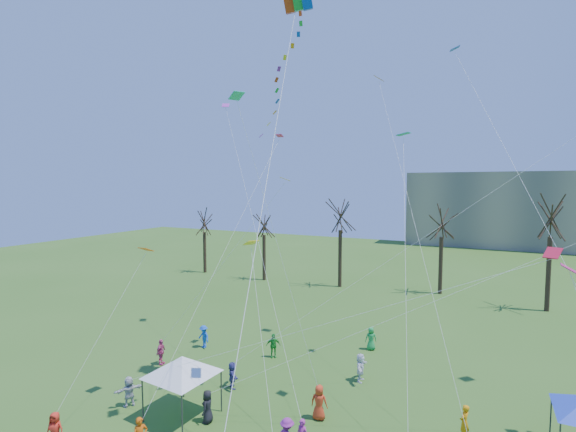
% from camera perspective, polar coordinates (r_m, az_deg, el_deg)
% --- Properties ---
extents(distant_building, '(60.00, 14.00, 15.00)m').
position_cam_1_polar(distant_building, '(94.37, 35.46, 0.60)').
color(distant_building, gray).
rests_on(distant_building, ground).
extents(bare_tree_row, '(68.92, 8.45, 11.50)m').
position_cam_1_polar(bare_tree_row, '(46.67, 21.38, -2.20)').
color(bare_tree_row, black).
rests_on(bare_tree_row, ground).
extents(big_box_kite, '(3.13, 8.32, 25.02)m').
position_cam_1_polar(big_box_kite, '(22.95, -0.24, 19.24)').
color(big_box_kite, red).
rests_on(big_box_kite, ground).
extents(canopy_tent_white, '(4.41, 4.41, 3.32)m').
position_cam_1_polar(canopy_tent_white, '(23.39, -14.81, -19.87)').
color(canopy_tent_white, '#3F3F44').
rests_on(canopy_tent_white, ground).
extents(festival_crowd, '(26.87, 19.02, 1.86)m').
position_cam_1_polar(festival_crowd, '(22.65, 2.52, -26.14)').
color(festival_crowd, red).
rests_on(festival_crowd, ground).
extents(small_kites_aloft, '(27.19, 17.42, 29.65)m').
position_cam_1_polar(small_kites_aloft, '(22.78, 11.00, 5.75)').
color(small_kites_aloft, '#F0540C').
rests_on(small_kites_aloft, ground).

